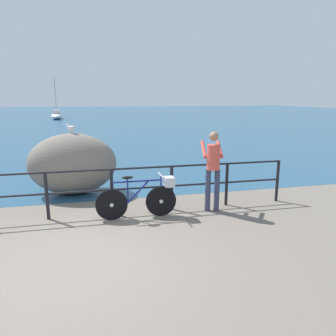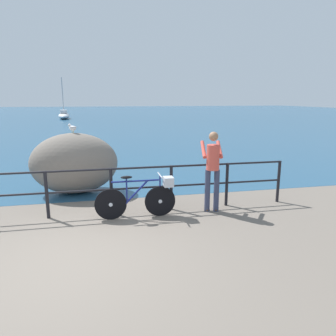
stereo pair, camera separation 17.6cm
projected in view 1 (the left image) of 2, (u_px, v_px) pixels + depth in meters
ground_plane at (89, 132)px, 23.99m from camera, size 120.00×120.00×0.10m
sea_surface at (91, 114)px, 50.48m from camera, size 120.00×90.00×0.01m
promenade_railing at (80, 188)px, 6.63m from camera, size 9.35×0.07×1.02m
bicycle at (144, 196)px, 6.62m from camera, size 1.70×0.48×0.92m
person_at_railing at (213, 167)px, 6.92m from camera, size 0.53×0.67×1.78m
breakwater_boulder_main at (73, 164)px, 8.27m from camera, size 2.26×1.51×1.59m
seagull at (71, 128)px, 8.11m from camera, size 0.28×0.30×0.23m
sailboat at (57, 115)px, 38.02m from camera, size 1.65×4.49×4.90m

